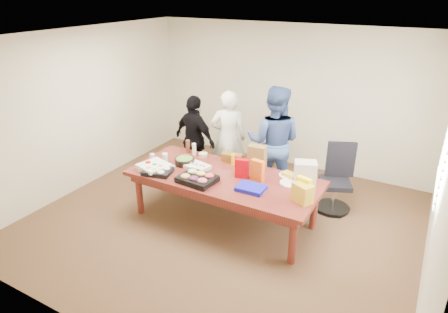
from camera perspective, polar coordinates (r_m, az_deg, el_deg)
The scene contains 39 objects.
floor at distance 6.09m, azimuth -0.02°, elevation -9.30°, with size 5.50×5.00×0.02m, color #47301E.
ceiling at distance 5.15m, azimuth -0.03°, elevation 17.04°, with size 5.50×5.00×0.02m, color white.
wall_back at distance 7.65m, azimuth 9.26°, elevation 8.55°, with size 5.50×0.04×2.70m, color beige.
wall_front at distance 3.73m, azimuth -19.42°, elevation -9.48°, with size 5.50×0.04×2.70m, color beige.
wall_left at distance 7.16m, azimuth -19.75°, elevation 6.42°, with size 0.04×5.00×2.70m, color beige.
wall_right at distance 4.88m, azimuth 29.52°, elevation -3.25°, with size 0.04×5.00×2.70m, color beige.
window_panel at distance 5.38m, azimuth 29.71°, elevation 0.82°, with size 0.03×1.40×1.10m, color white.
window_blinds at distance 5.37m, azimuth 29.30°, elevation 0.90°, with size 0.04×1.36×1.00m, color beige.
conference_table at distance 5.89m, azimuth -0.02°, elevation -6.15°, with size 2.80×1.20×0.75m, color #4C1C0F.
office_chair at distance 6.33m, azimuth 15.91°, elevation -3.38°, with size 0.53×0.53×1.05m, color black.
person_center at distance 6.85m, azimuth 0.63°, elevation 2.68°, with size 0.62×0.41×1.70m, color white.
person_right at distance 6.49m, azimuth 7.23°, elevation 2.09°, with size 0.91×0.71×1.88m, color #354C83.
person_left at distance 6.96m, azimuth -4.24°, elevation 2.47°, with size 0.93×0.39×1.59m, color black.
veggie_tray at distance 5.87m, azimuth -9.61°, elevation -2.14°, with size 0.41×0.32×0.06m, color black.
fruit_tray at distance 5.56m, azimuth -3.90°, elevation -3.29°, with size 0.51×0.40×0.08m, color black.
sheet_cake at distance 5.94m, azimuth -3.91°, elevation -1.52°, with size 0.35×0.26×0.06m, color white.
salad_bowl at distance 6.10m, azimuth -5.76°, elevation -0.69°, with size 0.31×0.31×0.10m, color black.
chip_bag_blue at distance 5.34m, azimuth 3.96°, elevation -4.60°, with size 0.38×0.28×0.06m, color #1416C1.
chip_bag_red at distance 5.62m, azimuth 2.64°, elevation -1.75°, with size 0.20×0.08×0.28m, color #C4000B.
chip_bag_yellow at distance 5.18m, azimuth 11.50°, elevation -4.52°, with size 0.20×0.08×0.30m, color yellow.
chip_bag_orange at distance 5.56m, azimuth 4.90°, elevation -2.01°, with size 0.20×0.09×0.30m, color #E85912.
mayo_jar at distance 5.85m, azimuth 2.67°, elevation -1.55°, with size 0.08×0.08×0.13m, color white.
mustard_bottle at distance 6.05m, azimuth 1.33°, elevation -0.43°, with size 0.06×0.06×0.17m, color #FBB70B.
dressing_bottle at distance 6.50m, azimuth -5.27°, elevation 1.48°, with size 0.07×0.07×0.22m, color brown.
ranch_bottle at distance 6.42m, azimuth -4.37°, elevation 1.08°, with size 0.06×0.06×0.19m, color #F9F6CC.
banana_bunch at distance 5.74m, azimuth 9.51°, elevation -2.72°, with size 0.21×0.13×0.07m, color gold.
bread_loaf at distance 6.16m, azimuth 1.23°, elevation -0.17°, with size 0.33×0.14×0.13m, color brown.
kraft_bag at distance 5.94m, azimuth 4.83°, elevation -0.00°, with size 0.27×0.16×0.35m, color brown.
red_cup at distance 6.05m, azimuth -10.98°, elevation -1.22°, with size 0.08×0.08×0.11m, color #BB1203.
clear_cup_a at distance 6.32m, azimuth -10.38°, elevation -0.07°, with size 0.08×0.08×0.11m, color silver.
clear_cup_b at distance 6.26m, azimuth -8.57°, elevation -0.08°, with size 0.09×0.09×0.12m, color white.
pizza_box_lower at distance 5.99m, azimuth -9.81°, elevation -1.71°, with size 0.40×0.40×0.05m, color white.
pizza_box_upper at distance 5.97m, azimuth -10.16°, elevation -1.34°, with size 0.40×0.40×0.05m, color white.
plate_a at distance 5.58m, azimuth 9.55°, elevation -3.81°, with size 0.28×0.28×0.02m, color white.
plate_b at distance 5.80m, azimuth 9.21°, elevation -2.68°, with size 0.25×0.25×0.02m, color white.
dip_bowl_a at distance 5.91m, azimuth 4.67°, elevation -1.67°, with size 0.16×0.16×0.07m, color beige.
dip_bowl_b at distance 6.36m, azimuth -3.06°, elevation 0.25°, with size 0.14×0.14×0.06m, color beige.
grocery_bag_white at distance 5.57m, azimuth 11.73°, elevation -2.29°, with size 0.30×0.21×0.32m, color silver.
grocery_bag_yellow at distance 5.11m, azimuth 11.37°, elevation -5.22°, with size 0.25×0.17×0.25m, color gold.
Camera 1 is at (2.50, -4.46, 3.30)m, focal length 31.42 mm.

